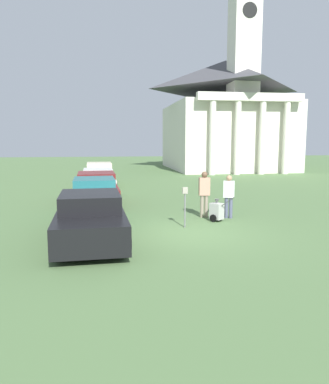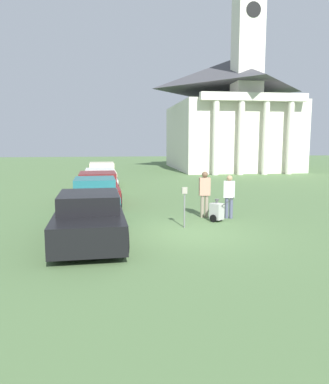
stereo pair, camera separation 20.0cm
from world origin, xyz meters
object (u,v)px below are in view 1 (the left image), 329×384
parked_car_black (91,218)px  parked_car_maroon (97,189)px  parked_car_white (98,181)px  person_worker (204,191)px  parked_car_teal (95,198)px  person_supervisor (229,194)px  equipment_cart (217,211)px  parked_car_cream (99,175)px  church (226,113)px  parking_meter (185,200)px

parked_car_black → parked_car_maroon: size_ratio=0.98×
parked_car_white → person_worker: 8.89m
person_worker → parked_car_teal: bearing=-11.4°
person_supervisor → equipment_cart: (-0.62, -0.48, -0.57)m
parked_car_cream → equipment_cart: size_ratio=5.19×
church → parked_car_maroon: bearing=-122.4°
parked_car_white → person_worker: bearing=-63.5°
parked_car_black → person_worker: size_ratio=2.88×
parking_meter → church: 28.53m
parking_meter → person_worker: person_worker is taller
person_worker → person_supervisor: 0.95m
parking_meter → person_supervisor: person_supervisor is taller
parked_car_teal → parked_car_white: 6.69m
parked_car_cream → church: size_ratio=0.24×
church → parked_car_black: bearing=-115.4°
parked_car_maroon → person_worker: 5.98m
parked_car_black → parked_car_cream: bearing=87.8°
equipment_cart → parking_meter: bearing=173.8°
parking_meter → equipment_cart: 1.72m
parked_car_black → parked_car_teal: parked_car_teal is taller
parked_car_black → parked_car_teal: (-0.00, 3.90, 0.02)m
parked_car_maroon → church: 24.89m
person_supervisor → parked_car_cream: bearing=-46.5°
parked_car_maroon → church: (13.05, 20.53, 5.24)m
parked_car_teal → equipment_cart: (4.55, -1.86, -0.32)m
parked_car_white → parking_meter: 9.91m
parked_car_white → church: (13.05, 16.91, 5.25)m
parked_car_maroon → person_supervisor: person_supervisor is taller
parked_car_teal → church: church is taller
parked_car_cream → parking_meter: parked_car_cream is taller
parked_car_black → person_supervisor: person_supervisor is taller
parked_car_teal → person_supervisor: 5.36m
parked_car_maroon → parking_meter: bearing=-63.5°
parking_meter → parked_car_white: bearing=108.6°
parked_car_black → parked_car_teal: bearing=87.8°
parked_car_black → person_worker: 5.12m
church → parked_car_teal: bearing=-118.9°
parked_car_maroon → equipment_cart: (4.55, -4.94, -0.30)m
parked_car_cream → equipment_cart: 13.23m
parked_car_cream → parking_meter: (3.16, -13.24, 0.27)m
parked_car_black → church: bearing=62.4°
parked_car_black → parked_car_cream: size_ratio=1.01×
parked_car_teal → parked_car_maroon: bearing=87.8°
parked_car_teal → parked_car_cream: parked_car_cream is taller
parked_car_black → parked_car_teal: 3.90m
parked_car_teal → person_worker: 4.42m
person_worker → parked_car_cream: bearing=-66.9°
parked_car_maroon → parked_car_cream: (-0.00, 7.47, 0.03)m
parked_car_black → parking_meter: 3.40m
parked_car_maroon → person_worker: bearing=-46.5°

